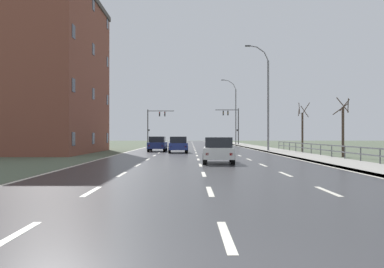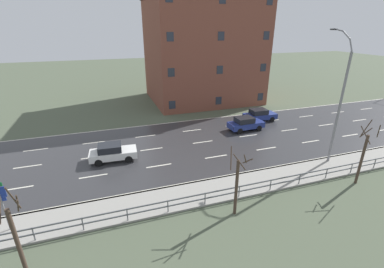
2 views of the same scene
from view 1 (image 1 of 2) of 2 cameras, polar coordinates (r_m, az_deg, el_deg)
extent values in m
cube|color=#4C5642|center=(52.81, 0.32, -2.09)|extent=(160.00, 160.00, 0.12)
cube|color=#303033|center=(64.80, 0.20, -1.68)|extent=(14.00, 120.00, 0.02)
cube|color=beige|center=(7.56, -23.50, -12.85)|extent=(0.16, 2.20, 0.01)
cube|color=beige|center=(12.63, -13.72, -7.74)|extent=(0.16, 2.20, 0.01)
cube|color=beige|center=(17.89, -9.70, -5.51)|extent=(0.16, 2.20, 0.01)
cube|color=beige|center=(23.22, -7.52, -4.29)|extent=(0.16, 2.20, 0.01)
cube|color=beige|center=(28.57, -6.16, -3.53)|extent=(0.16, 2.20, 0.01)
cube|color=beige|center=(33.94, -5.24, -3.00)|extent=(0.16, 2.20, 0.01)
cube|color=beige|center=(39.32, -4.56, -2.62)|extent=(0.16, 2.20, 0.01)
cube|color=beige|center=(44.70, -4.05, -2.33)|extent=(0.16, 2.20, 0.01)
cube|color=beige|center=(50.09, -3.65, -2.10)|extent=(0.16, 2.20, 0.01)
cube|color=beige|center=(55.48, -3.33, -1.91)|extent=(0.16, 2.20, 0.01)
cube|color=beige|center=(60.87, -3.06, -1.76)|extent=(0.16, 2.20, 0.01)
cube|color=beige|center=(66.26, -2.84, -1.63)|extent=(0.16, 2.20, 0.01)
cube|color=beige|center=(71.66, -2.65, -1.53)|extent=(0.16, 2.20, 0.01)
cube|color=beige|center=(77.05, -2.49, -1.43)|extent=(0.16, 2.20, 0.01)
cube|color=beige|center=(82.45, -2.34, -1.35)|extent=(0.16, 2.20, 0.01)
cube|color=beige|center=(87.84, -2.22, -1.28)|extent=(0.16, 2.20, 0.01)
cube|color=beige|center=(93.24, -2.11, -1.22)|extent=(0.16, 2.20, 0.01)
cube|color=beige|center=(98.64, -2.01, -1.16)|extent=(0.16, 2.20, 0.01)
cube|color=beige|center=(104.03, -1.93, -1.11)|extent=(0.16, 2.20, 0.01)
cube|color=beige|center=(109.43, -1.85, -1.07)|extent=(0.16, 2.20, 0.01)
cube|color=beige|center=(114.83, -1.78, -1.03)|extent=(0.16, 2.20, 0.01)
cube|color=beige|center=(120.23, -1.71, -0.99)|extent=(0.16, 2.20, 0.01)
cube|color=beige|center=(7.00, 4.74, -13.89)|extent=(0.16, 2.20, 0.01)
cube|color=beige|center=(12.31, 2.50, -7.94)|extent=(0.16, 2.20, 0.01)
cube|color=beige|center=(17.67, 1.63, -5.58)|extent=(0.16, 2.20, 0.01)
cube|color=beige|center=(23.05, 1.17, -4.33)|extent=(0.16, 2.20, 0.01)
cube|color=beige|center=(28.43, 0.88, -3.54)|extent=(0.16, 2.20, 0.01)
cube|color=beige|center=(33.83, 0.69, -3.01)|extent=(0.16, 2.20, 0.01)
cube|color=beige|center=(39.22, 0.55, -2.62)|extent=(0.16, 2.20, 0.01)
cube|color=beige|center=(44.61, 0.44, -2.33)|extent=(0.16, 2.20, 0.01)
cube|color=beige|center=(50.01, 0.36, -2.10)|extent=(0.16, 2.20, 0.01)
cube|color=beige|center=(55.41, 0.29, -1.92)|extent=(0.16, 2.20, 0.01)
cube|color=beige|center=(60.80, 0.24, -1.76)|extent=(0.16, 2.20, 0.01)
cube|color=beige|center=(66.20, 0.19, -1.64)|extent=(0.16, 2.20, 0.01)
cube|color=beige|center=(71.60, 0.15, -1.53)|extent=(0.16, 2.20, 0.01)
cube|color=beige|center=(77.00, 0.12, -1.43)|extent=(0.16, 2.20, 0.01)
cube|color=beige|center=(82.40, 0.09, -1.35)|extent=(0.16, 2.20, 0.01)
cube|color=beige|center=(87.80, 0.06, -1.28)|extent=(0.16, 2.20, 0.01)
cube|color=beige|center=(93.20, 0.04, -1.22)|extent=(0.16, 2.20, 0.01)
cube|color=beige|center=(98.59, 0.02, -1.16)|extent=(0.16, 2.20, 0.01)
cube|color=beige|center=(103.99, 0.00, -1.11)|extent=(0.16, 2.20, 0.01)
cube|color=beige|center=(109.39, -0.01, -1.07)|extent=(0.16, 2.20, 0.01)
cube|color=beige|center=(114.79, -0.03, -1.03)|extent=(0.16, 2.20, 0.01)
cube|color=beige|center=(120.19, -0.04, -0.99)|extent=(0.16, 2.20, 0.01)
cube|color=beige|center=(12.96, 18.29, -7.54)|extent=(0.16, 2.20, 0.01)
cube|color=beige|center=(18.13, 12.81, -5.44)|extent=(0.16, 2.20, 0.01)
cube|color=beige|center=(23.40, 9.79, -4.26)|extent=(0.16, 2.20, 0.01)
cube|color=beige|center=(28.72, 7.90, -3.51)|extent=(0.16, 2.20, 0.01)
cube|color=beige|center=(34.07, 6.59, -2.99)|extent=(0.16, 2.20, 0.01)
cube|color=beige|center=(39.43, 5.65, -2.61)|extent=(0.16, 2.20, 0.01)
cube|color=beige|center=(44.80, 4.93, -2.32)|extent=(0.16, 2.20, 0.01)
cube|color=beige|center=(50.17, 4.36, -2.09)|extent=(0.16, 2.20, 0.01)
cube|color=beige|center=(55.56, 3.91, -1.91)|extent=(0.16, 2.20, 0.01)
cube|color=beige|center=(60.94, 3.53, -1.76)|extent=(0.16, 2.20, 0.01)
cube|color=beige|center=(66.33, 3.22, -1.63)|extent=(0.16, 2.20, 0.01)
cube|color=beige|center=(71.72, 2.95, -1.53)|extent=(0.16, 2.20, 0.01)
cube|color=beige|center=(77.11, 2.72, -1.43)|extent=(0.16, 2.20, 0.01)
cube|color=beige|center=(82.50, 2.52, -1.35)|extent=(0.16, 2.20, 0.01)
cube|color=beige|center=(87.89, 2.35, -1.28)|extent=(0.16, 2.20, 0.01)
cube|color=beige|center=(93.28, 2.19, -1.22)|extent=(0.16, 2.20, 0.01)
cube|color=beige|center=(98.68, 2.05, -1.16)|extent=(0.16, 2.20, 0.01)
cube|color=beige|center=(104.07, 1.93, -1.11)|extent=(0.16, 2.20, 0.01)
cube|color=beige|center=(109.47, 1.82, -1.07)|extent=(0.16, 2.20, 0.01)
cube|color=beige|center=(114.86, 1.72, -1.03)|extent=(0.16, 2.20, 0.01)
cube|color=beige|center=(120.26, 1.63, -0.99)|extent=(0.16, 2.20, 0.01)
cube|color=beige|center=(65.23, 6.23, -1.66)|extent=(0.16, 120.00, 0.01)
cube|color=beige|center=(65.10, -5.84, -1.66)|extent=(0.16, 120.00, 0.01)
cube|color=gray|center=(65.44, 7.67, -1.62)|extent=(3.00, 120.00, 0.12)
cube|color=slate|center=(65.25, 6.43, -1.62)|extent=(0.16, 120.00, 0.12)
cube|color=#515459|center=(31.96, 18.76, -1.50)|extent=(0.06, 35.86, 0.08)
cube|color=#515459|center=(31.97, 18.77, -2.22)|extent=(0.06, 35.86, 0.08)
cylinder|color=#515459|center=(24.85, 24.58, -2.91)|extent=(0.07, 0.07, 1.00)
cylinder|color=#515459|center=(27.19, 22.30, -2.67)|extent=(0.07, 0.07, 1.00)
cylinder|color=#515459|center=(29.57, 20.39, -2.48)|extent=(0.07, 0.07, 1.00)
cylinder|color=#515459|center=(31.97, 18.77, -2.31)|extent=(0.07, 0.07, 1.00)
cylinder|color=#515459|center=(34.40, 17.37, -2.16)|extent=(0.07, 0.07, 1.00)
cylinder|color=#515459|center=(36.85, 16.16, -2.03)|extent=(0.07, 0.07, 1.00)
cylinder|color=#515459|center=(39.31, 15.10, -1.92)|extent=(0.07, 0.07, 1.00)
cylinder|color=#515459|center=(41.78, 14.16, -1.81)|extent=(0.07, 0.07, 1.00)
cylinder|color=#515459|center=(44.27, 13.33, -1.72)|extent=(0.07, 0.07, 1.00)
cylinder|color=#515459|center=(46.76, 12.59, -1.64)|extent=(0.07, 0.07, 1.00)
cylinder|color=#515459|center=(49.26, 11.93, -1.57)|extent=(0.07, 0.07, 1.00)
cylinder|color=slate|center=(43.75, 10.50, 3.82)|extent=(0.20, 0.20, 9.49)
cylinder|color=slate|center=(44.38, 10.23, 10.51)|extent=(0.50, 0.11, 0.91)
cylinder|color=slate|center=(44.41, 9.46, 11.43)|extent=(0.85, 0.11, 0.64)
cylinder|color=slate|center=(44.35, 8.34, 11.92)|extent=(0.96, 0.11, 0.27)
cube|color=#333335|center=(44.29, 7.72, 11.98)|extent=(0.56, 0.24, 0.12)
cylinder|color=slate|center=(73.54, 6.08, 2.33)|extent=(0.20, 0.20, 9.86)
cylinder|color=slate|center=(73.96, 5.91, 6.52)|extent=(0.54, 0.11, 0.99)
cylinder|color=slate|center=(73.98, 5.41, 7.11)|extent=(0.91, 0.11, 0.69)
cylinder|color=slate|center=(73.95, 4.68, 7.42)|extent=(1.04, 0.11, 0.29)
cube|color=#333335|center=(73.91, 4.28, 7.46)|extent=(0.56, 0.24, 0.12)
cylinder|color=#38383A|center=(72.23, 6.43, 1.00)|extent=(0.18, 0.18, 6.39)
cylinder|color=#38383A|center=(72.14, 4.83, 3.34)|extent=(4.06, 0.12, 0.12)
cube|color=black|center=(72.12, 4.99, 2.90)|extent=(0.20, 0.28, 0.80)
sphere|color=#2D2D2D|center=(71.99, 5.00, 3.12)|extent=(0.14, 0.14, 0.14)
sphere|color=#F2AD19|center=(71.97, 5.00, 2.91)|extent=(0.14, 0.14, 0.14)
sphere|color=#2D2D2D|center=(71.96, 5.00, 2.70)|extent=(0.14, 0.14, 0.14)
cube|color=black|center=(72.05, 4.35, 2.91)|extent=(0.20, 0.28, 0.80)
sphere|color=#2D2D2D|center=(71.92, 4.36, 3.12)|extent=(0.14, 0.14, 0.14)
sphere|color=#F2AD19|center=(71.90, 4.36, 2.91)|extent=(0.14, 0.14, 0.14)
sphere|color=#2D2D2D|center=(71.89, 4.36, 2.71)|extent=(0.14, 0.14, 0.14)
cube|color=black|center=(72.14, 6.26, 0.53)|extent=(0.18, 0.12, 0.32)
cylinder|color=#38383A|center=(72.11, -6.14, 0.93)|extent=(0.18, 0.18, 6.21)
cylinder|color=#38383A|center=(72.02, -4.33, 3.20)|extent=(4.57, 0.12, 0.12)
cube|color=black|center=(72.01, -4.51, 2.77)|extent=(0.20, 0.28, 0.80)
sphere|color=red|center=(71.87, -4.52, 2.98)|extent=(0.14, 0.14, 0.14)
sphere|color=#2D2D2D|center=(71.86, -4.52, 2.77)|extent=(0.14, 0.14, 0.14)
sphere|color=#2D2D2D|center=(71.85, -4.52, 2.56)|extent=(0.14, 0.14, 0.14)
cube|color=black|center=(71.95, -3.78, 2.77)|extent=(0.20, 0.28, 0.80)
sphere|color=red|center=(71.81, -3.79, 2.98)|extent=(0.14, 0.14, 0.14)
sphere|color=#2D2D2D|center=(71.80, -3.79, 2.77)|extent=(0.14, 0.14, 0.14)
sphere|color=#2D2D2D|center=(71.79, -3.79, 2.57)|extent=(0.14, 0.14, 0.14)
cube|color=black|center=(72.03, -5.97, 0.53)|extent=(0.18, 0.12, 0.32)
cube|color=silver|center=(24.84, 3.70, -2.58)|extent=(2.00, 4.20, 0.64)
cube|color=black|center=(24.57, 3.71, -1.16)|extent=(1.68, 2.09, 0.60)
cube|color=slate|center=(25.52, 3.69, -1.17)|extent=(1.41, 0.16, 0.51)
cylinder|color=black|center=(26.14, 5.45, -3.16)|extent=(0.26, 0.67, 0.66)
cylinder|color=black|center=(26.13, 1.90, -3.16)|extent=(0.26, 0.67, 0.66)
cylinder|color=black|center=(23.61, 5.71, -3.48)|extent=(0.26, 0.67, 0.66)
cylinder|color=black|center=(23.59, 1.77, -3.48)|extent=(0.26, 0.67, 0.66)
cube|color=red|center=(22.81, 2.10, -2.79)|extent=(0.16, 0.05, 0.14)
cube|color=red|center=(22.83, 5.42, -2.79)|extent=(0.16, 0.05, 0.14)
cube|color=navy|center=(39.82, -1.95, -1.68)|extent=(1.94, 4.17, 0.64)
cube|color=black|center=(39.56, -1.94, -0.80)|extent=(1.65, 2.07, 0.60)
cube|color=slate|center=(40.51, -1.97, -0.81)|extent=(1.41, 0.14, 0.51)
cylinder|color=black|center=(41.12, -0.85, -2.08)|extent=(0.25, 0.67, 0.66)
cylinder|color=black|center=(41.09, -3.11, -2.08)|extent=(0.25, 0.67, 0.66)
cylinder|color=black|center=(38.58, -0.72, -2.21)|extent=(0.25, 0.67, 0.66)
cylinder|color=black|center=(38.55, -3.12, -2.21)|extent=(0.25, 0.67, 0.66)
cube|color=red|center=(37.79, -2.90, -1.76)|extent=(0.16, 0.05, 0.14)
cube|color=red|center=(37.81, -0.90, -1.76)|extent=(0.16, 0.05, 0.14)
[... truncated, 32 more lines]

